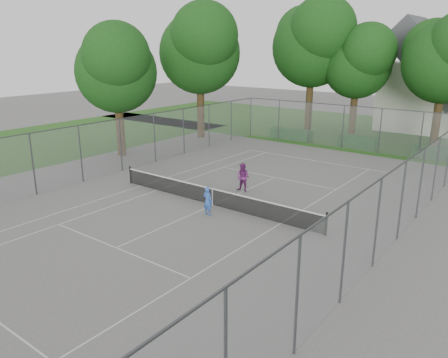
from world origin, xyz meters
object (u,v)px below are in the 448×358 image
Objects in this scene: tennis_net at (212,196)px; girl_player at (208,201)px; woman_player at (243,178)px; house at (432,86)px.

girl_player is at bearing -61.12° from tennis_net.
girl_player is at bearing -84.94° from woman_player.
tennis_net is 1.19× the size of house.
house is 31.37m from girl_player.
girl_player is 4.14m from woman_player.
woman_player is at bearing -97.65° from house.
tennis_net is 8.85× the size of girl_player.
house is 6.58× the size of woman_player.
house is at bearing 77.37° from woman_player.
house is at bearing -93.44° from girl_player.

